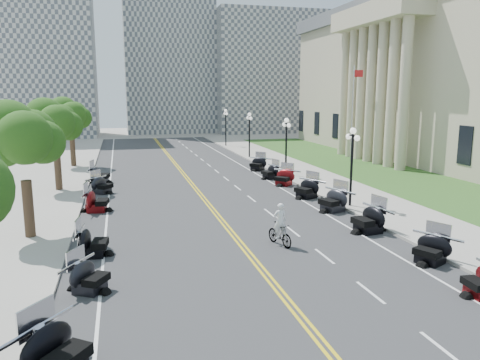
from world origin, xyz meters
TOP-DOWN VIEW (x-y plane):
  - ground at (0.00, 0.00)m, footprint 160.00×160.00m
  - road at (0.00, 10.00)m, footprint 16.00×90.00m
  - centerline_yellow_a at (-0.12, 10.00)m, footprint 0.12×90.00m
  - centerline_yellow_b at (0.12, 10.00)m, footprint 0.12×90.00m
  - edge_line_north at (6.40, 10.00)m, footprint 0.12×90.00m
  - edge_line_south at (-6.40, 10.00)m, footprint 0.12×90.00m
  - lane_dash_3 at (3.20, -12.00)m, footprint 0.12×2.00m
  - lane_dash_4 at (3.20, -8.00)m, footprint 0.12×2.00m
  - lane_dash_5 at (3.20, -4.00)m, footprint 0.12×2.00m
  - lane_dash_6 at (3.20, 0.00)m, footprint 0.12×2.00m
  - lane_dash_7 at (3.20, 4.00)m, footprint 0.12×2.00m
  - lane_dash_8 at (3.20, 8.00)m, footprint 0.12×2.00m
  - lane_dash_9 at (3.20, 12.00)m, footprint 0.12×2.00m
  - lane_dash_10 at (3.20, 16.00)m, footprint 0.12×2.00m
  - lane_dash_11 at (3.20, 20.00)m, footprint 0.12×2.00m
  - lane_dash_12 at (3.20, 24.00)m, footprint 0.12×2.00m
  - lane_dash_13 at (3.20, 28.00)m, footprint 0.12×2.00m
  - lane_dash_14 at (3.20, 32.00)m, footprint 0.12×2.00m
  - lane_dash_15 at (3.20, 36.00)m, footprint 0.12×2.00m
  - lane_dash_16 at (3.20, 40.00)m, footprint 0.12×2.00m
  - lane_dash_17 at (3.20, 44.00)m, footprint 0.12×2.00m
  - lane_dash_18 at (3.20, 48.00)m, footprint 0.12×2.00m
  - lane_dash_19 at (3.20, 52.00)m, footprint 0.12×2.00m
  - sidewalk_north at (10.50, 10.00)m, footprint 5.00×90.00m
  - sidewalk_south at (-10.50, 10.00)m, footprint 5.00×90.00m
  - lawn at (17.50, 18.00)m, footprint 9.00×60.00m
  - civic_building at (32.00, 22.00)m, footprint 26.00×51.00m
  - distant_block_a at (-18.00, 62.00)m, footprint 18.00×14.00m
  - distant_block_b at (4.00, 68.00)m, footprint 16.00×12.00m
  - distant_block_c at (22.00, 65.00)m, footprint 20.00×14.00m
  - street_lamp_2 at (8.60, 4.00)m, footprint 0.50×1.20m
  - street_lamp_3 at (8.60, 16.00)m, footprint 0.50×1.20m
  - street_lamp_4 at (8.60, 28.00)m, footprint 0.50×1.20m
  - street_lamp_5 at (8.60, 40.00)m, footprint 0.50×1.20m
  - flagpole at (18.00, 22.00)m, footprint 1.10×0.20m
  - tree_2 at (-10.00, 2.00)m, footprint 4.80×4.80m
  - tree_3 at (-10.00, 14.00)m, footprint 4.80×4.80m
  - tree_4 at (-10.00, 26.00)m, footprint 4.80×4.80m
  - motorcycle_n_4 at (7.24, -5.91)m, footprint 2.64×2.64m
  - motorcycle_n_5 at (6.95, -1.18)m, footprint 2.50×2.50m
  - motorcycle_n_6 at (7.10, 3.39)m, footprint 2.81×2.81m
  - motorcycle_n_7 at (6.98, 7.32)m, footprint 2.81×2.81m
  - motorcycle_n_8 at (6.99, 12.02)m, footprint 2.87×2.87m
  - motorcycle_n_9 at (6.84, 15.01)m, footprint 2.37×2.37m
  - motorcycle_n_10 at (7.05, 19.51)m, footprint 2.82×2.82m
  - motorcycle_s_3 at (-7.26, -10.59)m, footprint 3.04×3.04m
  - motorcycle_s_4 at (-6.77, -5.36)m, footprint 2.56×2.56m
  - motorcycle_s_5 at (-6.85, -1.37)m, footprint 2.26×2.26m
  - motorcycle_s_7 at (-7.02, 6.97)m, footprint 2.41×2.41m
  - motorcycle_s_8 at (-6.87, 12.45)m, footprint 2.76×2.76m
  - motorcycle_s_9 at (-7.16, 16.58)m, footprint 2.62×2.62m
  - bicycle at (1.75, -2.06)m, footprint 1.04×1.92m
  - cyclist_rider at (1.75, -2.06)m, footprint 0.64×0.42m

SIDE VIEW (x-z plane):
  - ground at x=0.00m, z-range 0.00..0.00m
  - road at x=0.00m, z-range 0.00..0.01m
  - centerline_yellow_a at x=-0.12m, z-range 0.01..0.01m
  - centerline_yellow_b at x=0.12m, z-range 0.01..0.01m
  - edge_line_north at x=6.40m, z-range 0.01..0.01m
  - edge_line_south at x=-6.40m, z-range 0.01..0.01m
  - lane_dash_3 at x=3.20m, z-range 0.01..0.01m
  - lane_dash_4 at x=3.20m, z-range 0.01..0.01m
  - lane_dash_5 at x=3.20m, z-range 0.01..0.01m
  - lane_dash_6 at x=3.20m, z-range 0.01..0.01m
  - lane_dash_7 at x=3.20m, z-range 0.01..0.01m
  - lane_dash_8 at x=3.20m, z-range 0.01..0.01m
  - lane_dash_9 at x=3.20m, z-range 0.01..0.01m
  - lane_dash_10 at x=3.20m, z-range 0.01..0.01m
  - lane_dash_11 at x=3.20m, z-range 0.01..0.01m
  - lane_dash_12 at x=3.20m, z-range 0.01..0.01m
  - lane_dash_13 at x=3.20m, z-range 0.01..0.01m
  - lane_dash_14 at x=3.20m, z-range 0.01..0.01m
  - lane_dash_15 at x=3.20m, z-range 0.01..0.01m
  - lane_dash_16 at x=3.20m, z-range 0.01..0.01m
  - lane_dash_17 at x=3.20m, z-range 0.01..0.01m
  - lane_dash_18 at x=3.20m, z-range 0.01..0.01m
  - lane_dash_19 at x=3.20m, z-range 0.01..0.01m
  - lawn at x=17.50m, z-range 0.00..0.10m
  - sidewalk_north at x=10.50m, z-range 0.00..0.15m
  - sidewalk_south at x=-10.50m, z-range 0.00..0.15m
  - bicycle at x=1.75m, z-range 0.00..1.11m
  - motorcycle_s_4 at x=-6.77m, z-range 0.00..1.31m
  - motorcycle_n_9 at x=6.84m, z-range 0.00..1.35m
  - motorcycle_s_8 at x=-6.87m, z-range 0.00..1.38m
  - motorcycle_n_4 at x=7.24m, z-range 0.00..1.38m
  - motorcycle_n_10 at x=7.05m, z-range 0.00..1.40m
  - motorcycle_n_8 at x=6.99m, z-range 0.00..1.42m
  - motorcycle_s_5 at x=-6.85m, z-range 0.00..1.42m
  - motorcycle_n_7 at x=6.98m, z-range 0.00..1.48m
  - motorcycle_s_7 at x=-7.02m, z-range 0.00..1.49m
  - motorcycle_s_3 at x=-7.26m, z-range 0.00..1.52m
  - motorcycle_s_9 at x=-7.16m, z-range 0.00..1.52m
  - motorcycle_n_6 at x=7.10m, z-range 0.00..1.55m
  - motorcycle_n_5 at x=6.95m, z-range 0.00..1.55m
  - cyclist_rider at x=1.75m, z-range 1.11..2.85m
  - street_lamp_2 at x=8.60m, z-range 0.15..5.05m
  - street_lamp_3 at x=8.60m, z-range 0.15..5.05m
  - street_lamp_4 at x=8.60m, z-range 0.15..5.05m
  - street_lamp_5 at x=8.60m, z-range 0.15..5.05m
  - tree_2 at x=-10.00m, z-range 0.15..9.35m
  - tree_3 at x=-10.00m, z-range 0.15..9.35m
  - tree_4 at x=-10.00m, z-range 0.15..9.35m
  - flagpole at x=18.00m, z-range 0.00..10.00m
  - civic_building at x=32.00m, z-range 0.00..17.80m
  - distant_block_c at x=22.00m, z-range 0.00..22.00m
  - distant_block_a at x=-18.00m, z-range 0.00..26.00m
  - distant_block_b at x=4.00m, z-range 0.00..30.00m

